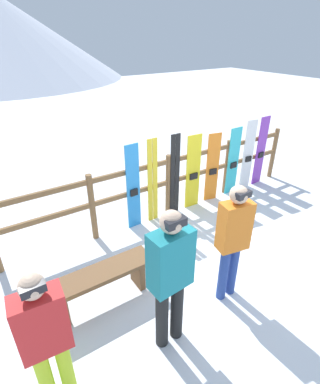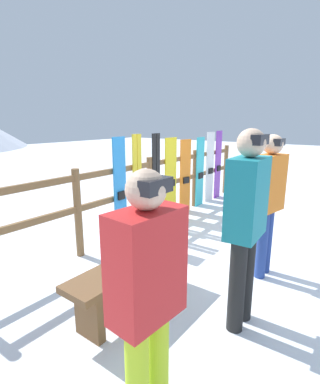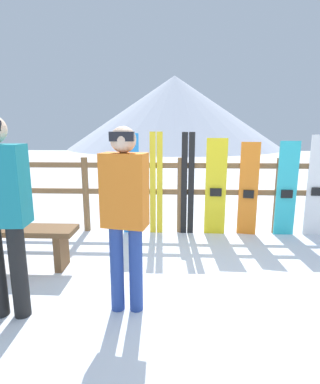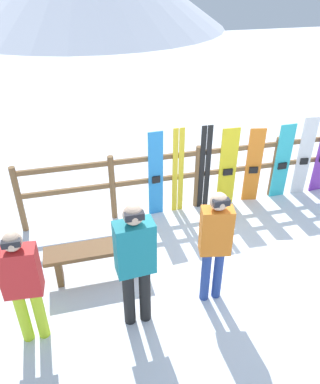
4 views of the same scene
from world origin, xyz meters
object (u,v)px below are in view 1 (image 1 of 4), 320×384
Objects in this scene: person_red at (45,335)px; person_orange at (233,236)px; snowboard_cyan at (233,162)px; bench at (101,279)px; snowboard_orange at (212,168)px; ski_pair_yellow at (153,182)px; ski_pair_black at (175,175)px; snowboard_white at (248,155)px; person_teal at (170,273)px; snowboard_purple at (261,152)px; snowboard_blue at (133,188)px; snowboard_yellow at (193,172)px.

person_orange is at bearing 1.96° from person_red.
snowboard_cyan is at bearing 44.17° from person_orange.
bench is 0.85× the size of person_orange.
snowboard_orange is 0.99× the size of snowboard_cyan.
person_orange is at bearing -94.25° from ski_pair_yellow.
person_orange is 1.04× the size of ski_pair_black.
ski_pair_yellow is at bearing 180.00° from ski_pair_black.
ski_pair_black is 1.02× the size of snowboard_white.
person_teal reaches higher than bench.
person_orange is 2.59m from snowboard_orange.
snowboard_purple is at bearing 0.01° from snowboard_cyan.
person_red reaches higher than snowboard_orange.
person_red is 2.92m from snowboard_blue.
ski_pair_black is (2.85, 2.14, -0.12)m from person_red.
ski_pair_black is 2.32m from snowboard_purple.
snowboard_white is at bearing 17.75° from bench.
snowboard_blue is at bearing 70.72° from person_teal.
snowboard_cyan is at bearing 19.78° from bench.
ski_pair_black is at bearing 0.22° from snowboard_blue.
ski_pair_black reaches higher than person_red.
person_orange is 1.06× the size of snowboard_purple.
snowboard_white reaches higher than snowboard_yellow.
person_orange reaches higher than ski_pair_yellow.
snowboard_blue reaches higher than snowboard_orange.
snowboard_purple is at bearing 34.89° from person_orange.
snowboard_blue is 1.09× the size of snowboard_orange.
ski_pair_yellow is at bearing 179.92° from snowboard_white.
snowboard_blue is 2.36m from snowboard_cyan.
snowboard_white is (2.79, -0.00, -0.01)m from snowboard_blue.
ski_pair_black reaches higher than snowboard_cyan.
snowboard_cyan is (1.97, -0.00, -0.07)m from ski_pair_yellow.
person_orange is 2.97m from snowboard_cyan.
person_orange is at bearing -83.52° from snowboard_blue.
bench is 0.90× the size of snowboard_white.
person_orange is 2.08m from snowboard_blue.
snowboard_purple is at bearing 0.00° from snowboard_yellow.
person_orange is 0.95× the size of person_teal.
person_teal reaches higher than person_red.
snowboard_white reaches higher than snowboard_orange.
ski_pair_yellow is 2.40m from snowboard_white.
snowboard_yellow is at bearing 180.00° from snowboard_cyan.
snowboard_blue reaches higher than bench.
snowboard_yellow is (1.29, -0.00, -0.03)m from snowboard_blue.
ski_pair_yellow reaches higher than bench.
bench is 0.97× the size of snowboard_orange.
person_red is at bearing -133.18° from bench.
person_teal reaches higher than snowboard_cyan.
snowboard_blue is at bearing 180.00° from snowboard_yellow.
ski_pair_black reaches higher than bench.
ski_pair_yellow is at bearing 85.75° from person_orange.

